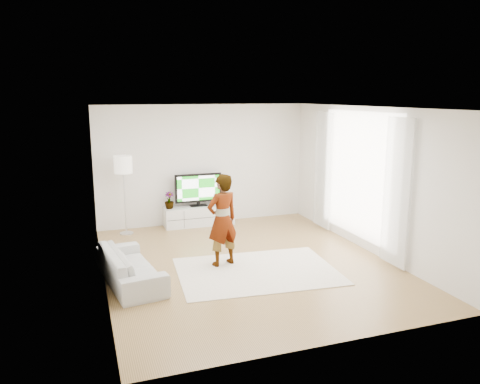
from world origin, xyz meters
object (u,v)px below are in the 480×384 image
object	(u,v)px
media_console	(199,216)
television	(198,189)
player	(222,220)
floor_lamp	(123,168)
rug	(257,271)
sofa	(130,266)

from	to	relation	value
media_console	television	size ratio (longest dim) A/B	1.48
player	television	bearing A→B (deg)	-111.71
player	floor_lamp	world-z (taller)	floor_lamp
rug	sofa	xyz separation A→B (m)	(-2.13, 0.25, 0.27)
sofa	floor_lamp	xyz separation A→B (m)	(0.21, 2.80, 1.19)
player	floor_lamp	xyz separation A→B (m)	(-1.44, 2.56, 0.63)
media_console	player	size ratio (longest dim) A/B	0.98
media_console	television	world-z (taller)	television
player	rug	bearing A→B (deg)	117.22
television	rug	bearing A→B (deg)	-86.03
television	sofa	xyz separation A→B (m)	(-1.90, -2.98, -0.60)
player	floor_lamp	bearing A→B (deg)	-77.06
media_console	floor_lamp	xyz separation A→B (m)	(-1.69, -0.15, 1.24)
media_console	floor_lamp	world-z (taller)	floor_lamp
television	player	xyz separation A→B (m)	(-0.25, -2.73, -0.03)
television	player	size ratio (longest dim) A/B	0.66
player	media_console	bearing A→B (deg)	-111.76
television	sofa	bearing A→B (deg)	-122.55
television	floor_lamp	world-z (taller)	floor_lamp
media_console	sofa	distance (m)	3.51
sofa	floor_lamp	distance (m)	3.06
sofa	media_console	bearing A→B (deg)	-41.12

